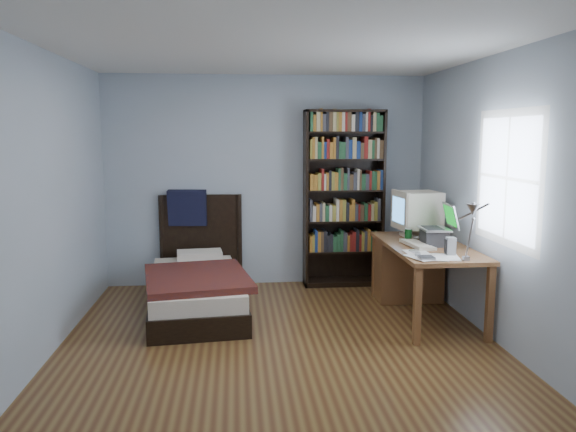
% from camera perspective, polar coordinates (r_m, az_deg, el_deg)
% --- Properties ---
extents(room, '(4.20, 4.24, 2.50)m').
position_cam_1_polar(room, '(4.66, -0.52, 1.42)').
color(room, '#563019').
rests_on(room, ground).
extents(desk, '(0.75, 1.58, 0.73)m').
position_cam_1_polar(desk, '(6.17, 12.47, -4.96)').
color(desk, brown).
rests_on(desk, floor).
extents(crt_monitor, '(0.47, 0.43, 0.49)m').
position_cam_1_polar(crt_monitor, '(6.10, 12.96, 0.53)').
color(crt_monitor, beige).
rests_on(crt_monitor, desk).
extents(laptop, '(0.34, 0.35, 0.41)m').
position_cam_1_polar(laptop, '(5.69, 14.82, -1.75)').
color(laptop, '#2D2D30').
rests_on(laptop, desk).
extents(desk_lamp, '(0.21, 0.47, 0.55)m').
position_cam_1_polar(desk_lamp, '(4.68, 18.21, 0.05)').
color(desk_lamp, '#99999E').
rests_on(desk_lamp, desk).
extents(keyboard, '(0.24, 0.48, 0.04)m').
position_cam_1_polar(keyboard, '(5.61, 13.01, -2.85)').
color(keyboard, beige).
rests_on(keyboard, desk).
extents(speaker, '(0.08, 0.08, 0.16)m').
position_cam_1_polar(speaker, '(5.27, 16.18, -2.96)').
color(speaker, gray).
rests_on(speaker, desk).
extents(soda_can, '(0.07, 0.07, 0.13)m').
position_cam_1_polar(soda_can, '(5.81, 12.13, -1.94)').
color(soda_can, '#0A3206').
rests_on(soda_can, desk).
extents(mouse, '(0.06, 0.10, 0.03)m').
position_cam_1_polar(mouse, '(5.98, 12.85, -2.15)').
color(mouse, silver).
rests_on(mouse, desk).
extents(phone_silver, '(0.08, 0.11, 0.02)m').
position_cam_1_polar(phone_silver, '(5.31, 12.69, -3.51)').
color(phone_silver, silver).
rests_on(phone_silver, desk).
extents(phone_grey, '(0.08, 0.11, 0.02)m').
position_cam_1_polar(phone_grey, '(5.18, 13.04, -3.82)').
color(phone_grey, gray).
rests_on(phone_grey, desk).
extents(external_drive, '(0.13, 0.13, 0.03)m').
position_cam_1_polar(external_drive, '(5.03, 13.89, -4.18)').
color(external_drive, gray).
rests_on(external_drive, desk).
extents(bookshelf, '(0.94, 0.30, 2.09)m').
position_cam_1_polar(bookshelf, '(6.71, 5.67, 1.78)').
color(bookshelf, black).
rests_on(bookshelf, floor).
extents(bed, '(1.17, 2.04, 1.16)m').
position_cam_1_polar(bed, '(5.97, -9.28, -6.83)').
color(bed, black).
rests_on(bed, floor).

